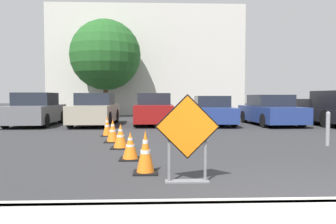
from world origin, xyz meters
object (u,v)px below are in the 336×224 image
(traffic_cone_fourth, at_px, (113,131))
(parked_car_fifth, at_px, (271,111))
(parked_car_third, at_px, (154,110))
(traffic_cone_second, at_px, (130,146))
(traffic_cone_fifth, at_px, (107,126))
(traffic_cone_third, at_px, (121,136))
(parked_car_fourth, at_px, (212,111))
(parked_car_nearest, at_px, (35,110))
(road_closed_sign, at_px, (187,135))
(parked_car_second, at_px, (95,110))
(traffic_cone_nearest, at_px, (145,152))
(bollard_nearest, at_px, (328,128))
(pickup_truck, at_px, (330,110))

(traffic_cone_fourth, distance_m, parked_car_fifth, 8.86)
(parked_car_third, distance_m, parked_car_fifth, 5.59)
(traffic_cone_second, distance_m, traffic_cone_fifth, 4.39)
(traffic_cone_third, distance_m, parked_car_fourth, 8.07)
(parked_car_nearest, bearing_deg, road_closed_sign, 119.13)
(parked_car_nearest, distance_m, parked_car_fifth, 11.17)
(traffic_cone_fifth, relative_size, parked_car_second, 0.16)
(traffic_cone_nearest, bearing_deg, bollard_nearest, 31.49)
(parked_car_second, height_order, bollard_nearest, parked_car_second)
(traffic_cone_fourth, relative_size, parked_car_second, 0.16)
(traffic_cone_nearest, bearing_deg, parked_car_fifth, 59.31)
(parked_car_second, height_order, parked_car_third, parked_car_second)
(road_closed_sign, xyz_separation_m, parked_car_fourth, (2.24, 10.66, -0.12))
(parked_car_fifth, bearing_deg, parked_car_nearest, -4.13)
(parked_car_fourth, bearing_deg, traffic_cone_fourth, 58.07)
(traffic_cone_third, height_order, parked_car_third, parked_car_third)
(road_closed_sign, distance_m, traffic_cone_third, 3.79)
(traffic_cone_nearest, bearing_deg, parked_car_third, 89.20)
(road_closed_sign, distance_m, parked_car_fourth, 10.89)
(traffic_cone_third, xyz_separation_m, parked_car_second, (-1.91, 6.87, 0.39))
(traffic_cone_fifth, bearing_deg, traffic_cone_nearest, -74.97)
(parked_car_second, bearing_deg, traffic_cone_nearest, 105.74)
(traffic_cone_fifth, bearing_deg, traffic_cone_third, -74.60)
(traffic_cone_third, height_order, parked_car_second, parked_car_second)
(road_closed_sign, distance_m, parked_car_fifth, 11.46)
(traffic_cone_fourth, bearing_deg, pickup_truck, 29.45)
(road_closed_sign, height_order, traffic_cone_fourth, road_closed_sign)
(traffic_cone_nearest, distance_m, parked_car_nearest, 11.16)
(parked_car_second, bearing_deg, parked_car_fifth, -179.96)
(parked_car_nearest, xyz_separation_m, parked_car_fourth, (8.38, 0.27, -0.05))
(parked_car_nearest, xyz_separation_m, parked_car_second, (2.79, -0.04, 0.00))
(traffic_cone_third, height_order, traffic_cone_fifth, traffic_cone_fifth)
(parked_car_fifth, bearing_deg, pickup_truck, 172.20)
(traffic_cone_fourth, relative_size, traffic_cone_fifth, 0.99)
(traffic_cone_fifth, bearing_deg, traffic_cone_fourth, -75.81)
(road_closed_sign, distance_m, parked_car_third, 10.63)
(road_closed_sign, distance_m, parked_car_second, 10.88)
(traffic_cone_nearest, height_order, traffic_cone_fifth, traffic_cone_nearest)
(parked_car_nearest, height_order, bollard_nearest, parked_car_nearest)
(parked_car_fourth, bearing_deg, parked_car_fifth, 174.46)
(parked_car_third, relative_size, pickup_truck, 0.74)
(traffic_cone_second, relative_size, pickup_truck, 0.11)
(road_closed_sign, relative_size, parked_car_nearest, 0.34)
(road_closed_sign, xyz_separation_m, parked_car_fifth, (5.03, 10.29, -0.11))
(traffic_cone_second, bearing_deg, pickup_truck, 42.51)
(parked_car_third, xyz_separation_m, parked_car_fifth, (5.58, -0.32, -0.04))
(parked_car_fifth, relative_size, pickup_truck, 0.78)
(traffic_cone_nearest, distance_m, parked_car_second, 10.06)
(traffic_cone_second, xyz_separation_m, bollard_nearest, (5.34, 1.77, 0.21))
(parked_car_second, relative_size, parked_car_fifth, 0.98)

